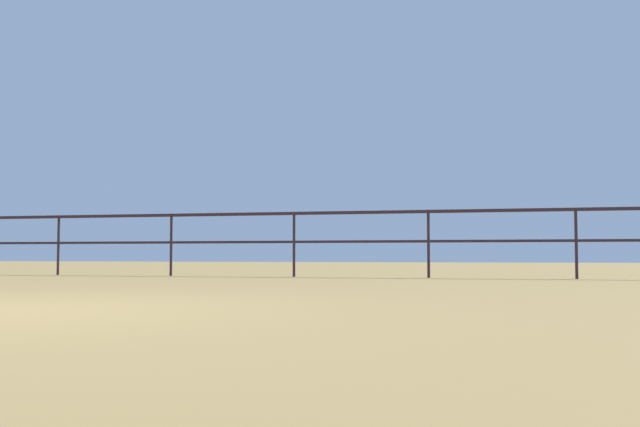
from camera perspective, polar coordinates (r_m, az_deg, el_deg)
pier_railing at (r=11.65m, az=-2.04°, el=-1.18°), size 21.39×0.05×1.04m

